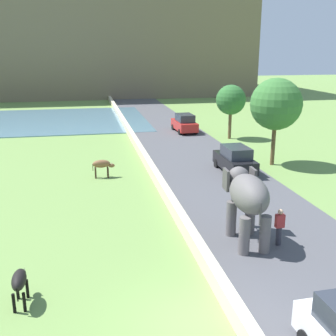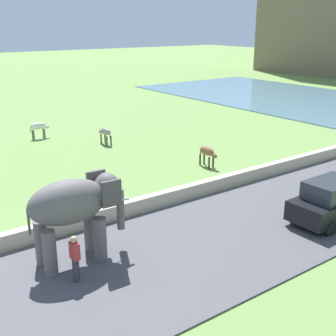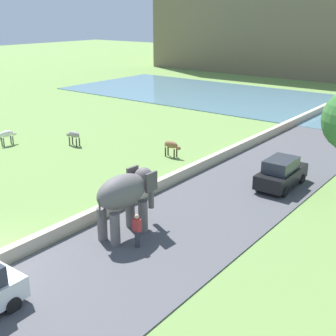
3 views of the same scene
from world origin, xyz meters
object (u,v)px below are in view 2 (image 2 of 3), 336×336
(cow_brown, at_px, (207,152))
(cow_grey, at_px, (105,132))
(elephant, at_px, (75,206))
(person_beside_elephant, at_px, (75,258))
(cow_white, at_px, (39,127))
(car_black, at_px, (332,201))

(cow_brown, xyz_separation_m, cow_grey, (-7.68, -2.36, 0.00))
(elephant, bearing_deg, cow_brown, 117.23)
(elephant, xyz_separation_m, cow_brown, (-5.40, 10.49, -1.20))
(person_beside_elephant, xyz_separation_m, cow_grey, (-14.29, 8.77, -0.04))
(cow_brown, height_order, cow_grey, same)
(elephant, bearing_deg, cow_grey, 148.14)
(cow_grey, bearing_deg, person_beside_elephant, -31.53)
(cow_white, bearing_deg, person_beside_elephant, -17.29)
(person_beside_elephant, bearing_deg, car_black, 79.54)
(cow_brown, bearing_deg, car_black, -4.58)
(elephant, xyz_separation_m, person_beside_elephant, (1.21, -0.64, -1.16))
(cow_grey, bearing_deg, cow_brown, 17.09)
(elephant, height_order, car_black, elephant)
(cow_white, bearing_deg, car_black, 12.96)
(cow_brown, bearing_deg, elephant, -62.77)
(cow_brown, relative_size, cow_grey, 1.00)
(person_beside_elephant, relative_size, cow_white, 1.16)
(person_beside_elephant, height_order, cow_brown, person_beside_elephant)
(car_black, bearing_deg, cow_white, -167.04)
(cow_brown, bearing_deg, cow_white, -155.60)
(person_beside_elephant, relative_size, car_black, 0.41)
(car_black, bearing_deg, cow_brown, 175.42)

